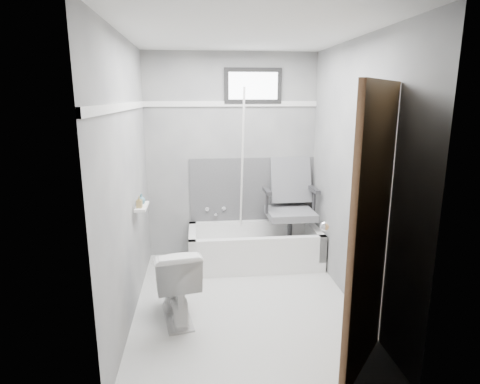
{
  "coord_description": "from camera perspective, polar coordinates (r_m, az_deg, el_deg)",
  "views": [
    {
      "loc": [
        -0.4,
        -3.4,
        1.9
      ],
      "look_at": [
        0.0,
        0.35,
        1.0
      ],
      "focal_mm": 30.0,
      "sensor_mm": 36.0,
      "label": 1
    }
  ],
  "objects": [
    {
      "name": "floor",
      "position": [
        3.92,
        0.57,
        -15.6
      ],
      "size": [
        2.6,
        2.6,
        0.0
      ],
      "primitive_type": "plane",
      "color": "white",
      "rests_on": "ground"
    },
    {
      "name": "ceiling",
      "position": [
        3.46,
        0.67,
        21.71
      ],
      "size": [
        2.6,
        2.6,
        0.0
      ],
      "primitive_type": "plane",
      "rotation": [
        3.14,
        0.0,
        0.0
      ],
      "color": "silver",
      "rests_on": "floor"
    },
    {
      "name": "wall_back",
      "position": [
        4.77,
        -1.23,
        4.97
      ],
      "size": [
        2.0,
        0.02,
        2.4
      ],
      "primitive_type": "cube",
      "color": "slate",
      "rests_on": "floor"
    },
    {
      "name": "wall_front",
      "position": [
        2.25,
        4.52,
        -4.72
      ],
      "size": [
        2.0,
        0.02,
        2.4
      ],
      "primitive_type": "cube",
      "color": "slate",
      "rests_on": "floor"
    },
    {
      "name": "wall_left",
      "position": [
        3.52,
        -15.75,
        1.45
      ],
      "size": [
        0.02,
        2.6,
        2.4
      ],
      "primitive_type": "cube",
      "color": "slate",
      "rests_on": "floor"
    },
    {
      "name": "wall_right",
      "position": [
        3.75,
        15.99,
        2.12
      ],
      "size": [
        0.02,
        2.6,
        2.4
      ],
      "primitive_type": "cube",
      "color": "slate",
      "rests_on": "floor"
    },
    {
      "name": "bathtub",
      "position": [
        4.69,
        2.05,
        -7.71
      ],
      "size": [
        1.5,
        0.7,
        0.42
      ],
      "primitive_type": null,
      "color": "white",
      "rests_on": "floor"
    },
    {
      "name": "office_chair",
      "position": [
        4.66,
        7.18,
        -2.08
      ],
      "size": [
        0.63,
        0.63,
        1.09
      ],
      "primitive_type": null,
      "rotation": [
        0.0,
        0.0,
        0.01
      ],
      "color": "slate",
      "rests_on": "bathtub"
    },
    {
      "name": "toilet",
      "position": [
        3.6,
        -9.19,
        -12.55
      ],
      "size": [
        0.5,
        0.74,
        0.67
      ],
      "primitive_type": "imported",
      "rotation": [
        0.0,
        0.0,
        3.33
      ],
      "color": "white",
      "rests_on": "floor"
    },
    {
      "name": "door",
      "position": [
        2.69,
        25.53,
        -7.5
      ],
      "size": [
        0.78,
        0.78,
        2.0
      ],
      "primitive_type": null,
      "color": "#532E1F",
      "rests_on": "floor"
    },
    {
      "name": "window",
      "position": [
        4.74,
        1.86,
        14.85
      ],
      "size": [
        0.66,
        0.04,
        0.4
      ],
      "primitive_type": null,
      "color": "black",
      "rests_on": "wall_back"
    },
    {
      "name": "backerboard",
      "position": [
        4.86,
        1.74,
        0.33
      ],
      "size": [
        1.5,
        0.02,
        0.78
      ],
      "primitive_type": "cube",
      "color": "#4C4C4F",
      "rests_on": "wall_back"
    },
    {
      "name": "trim_back",
      "position": [
        4.71,
        -1.25,
        12.43
      ],
      "size": [
        2.0,
        0.02,
        0.06
      ],
      "primitive_type": "cube",
      "color": "white",
      "rests_on": "wall_back"
    },
    {
      "name": "trim_left",
      "position": [
        3.45,
        -16.2,
        11.57
      ],
      "size": [
        0.02,
        2.6,
        0.06
      ],
      "primitive_type": "cube",
      "color": "white",
      "rests_on": "wall_left"
    },
    {
      "name": "pole",
      "position": [
        4.57,
        0.29,
        2.69
      ],
      "size": [
        0.02,
        0.45,
        1.91
      ],
      "primitive_type": "cylinder",
      "rotation": [
        0.22,
        0.0,
        0.0
      ],
      "color": "white",
      "rests_on": "bathtub"
    },
    {
      "name": "shelf",
      "position": [
        3.85,
        -13.78,
        -2.03
      ],
      "size": [
        0.1,
        0.32,
        0.02
      ],
      "primitive_type": "cube",
      "color": "white",
      "rests_on": "wall_left"
    },
    {
      "name": "soap_bottle_a",
      "position": [
        3.76,
        -14.14,
        -1.39
      ],
      "size": [
        0.05,
        0.05,
        0.11
      ],
      "primitive_type": "imported",
      "rotation": [
        0.0,
        0.0,
        -0.07
      ],
      "color": "#9B844D",
      "rests_on": "shelf"
    },
    {
      "name": "soap_bottle_b",
      "position": [
        3.9,
        -13.86,
        -0.95
      ],
      "size": [
        0.11,
        0.11,
        0.1
      ],
      "primitive_type": "imported",
      "rotation": [
        0.0,
        0.0,
        0.75
      ],
      "color": "slate",
      "rests_on": "shelf"
    },
    {
      "name": "faucet",
      "position": [
        4.87,
        -3.51,
        -2.72
      ],
      "size": [
        0.26,
        0.1,
        0.16
      ],
      "primitive_type": null,
      "color": "silver",
      "rests_on": "wall_back"
    }
  ]
}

